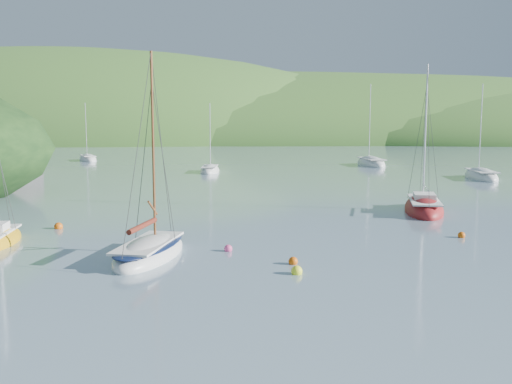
{
  "coord_description": "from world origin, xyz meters",
  "views": [
    {
      "loc": [
        -0.71,
        -22.41,
        6.22
      ],
      "look_at": [
        -0.11,
        8.0,
        2.4
      ],
      "focal_mm": 40.0,
      "sensor_mm": 36.0,
      "label": 1
    }
  ],
  "objects_px": {
    "distant_sloop_a": "(210,171)",
    "distant_sloop_d": "(481,177)",
    "daysailer_white": "(150,252)",
    "distant_sloop_b": "(371,164)",
    "sloop_red": "(424,209)",
    "distant_sloop_c": "(88,160)"
  },
  "relations": [
    {
      "from": "sloop_red",
      "to": "distant_sloop_c",
      "type": "bearing_deg",
      "value": 138.31
    },
    {
      "from": "distant_sloop_b",
      "to": "distant_sloop_d",
      "type": "distance_m",
      "value": 19.89
    },
    {
      "from": "distant_sloop_d",
      "to": "daysailer_white",
      "type": "bearing_deg",
      "value": -124.61
    },
    {
      "from": "distant_sloop_d",
      "to": "distant_sloop_b",
      "type": "bearing_deg",
      "value": 119.17
    },
    {
      "from": "distant_sloop_b",
      "to": "distant_sloop_a",
      "type": "bearing_deg",
      "value": -160.12
    },
    {
      "from": "distant_sloop_a",
      "to": "distant_sloop_b",
      "type": "bearing_deg",
      "value": 26.14
    },
    {
      "from": "distant_sloop_a",
      "to": "distant_sloop_c",
      "type": "relative_size",
      "value": 0.93
    },
    {
      "from": "daysailer_white",
      "to": "distant_sloop_c",
      "type": "bearing_deg",
      "value": 118.55
    },
    {
      "from": "sloop_red",
      "to": "distant_sloop_b",
      "type": "xyz_separation_m",
      "value": [
        5.31,
        40.42,
        -0.01
      ]
    },
    {
      "from": "daysailer_white",
      "to": "distant_sloop_c",
      "type": "height_order",
      "value": "daysailer_white"
    },
    {
      "from": "sloop_red",
      "to": "distant_sloop_b",
      "type": "distance_m",
      "value": 40.77
    },
    {
      "from": "daysailer_white",
      "to": "distant_sloop_d",
      "type": "height_order",
      "value": "distant_sloop_d"
    },
    {
      "from": "daysailer_white",
      "to": "sloop_red",
      "type": "bearing_deg",
      "value": 48.15
    },
    {
      "from": "sloop_red",
      "to": "distant_sloop_a",
      "type": "bearing_deg",
      "value": 130.88
    },
    {
      "from": "distant_sloop_c",
      "to": "sloop_red",
      "type": "bearing_deg",
      "value": -77.62
    },
    {
      "from": "distant_sloop_a",
      "to": "distant_sloop_b",
      "type": "height_order",
      "value": "distant_sloop_b"
    },
    {
      "from": "sloop_red",
      "to": "distant_sloop_a",
      "type": "distance_m",
      "value": 34.68
    },
    {
      "from": "sloop_red",
      "to": "distant_sloop_b",
      "type": "height_order",
      "value": "distant_sloop_b"
    },
    {
      "from": "distant_sloop_a",
      "to": "distant_sloop_d",
      "type": "xyz_separation_m",
      "value": [
        29.6,
        -8.38,
        0.02
      ]
    },
    {
      "from": "distant_sloop_a",
      "to": "distant_sloop_c",
      "type": "xyz_separation_m",
      "value": [
        -20.24,
        20.41,
        0.01
      ]
    },
    {
      "from": "daysailer_white",
      "to": "distant_sloop_b",
      "type": "relative_size",
      "value": 0.82
    },
    {
      "from": "sloop_red",
      "to": "distant_sloop_d",
      "type": "relative_size",
      "value": 0.99
    }
  ]
}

